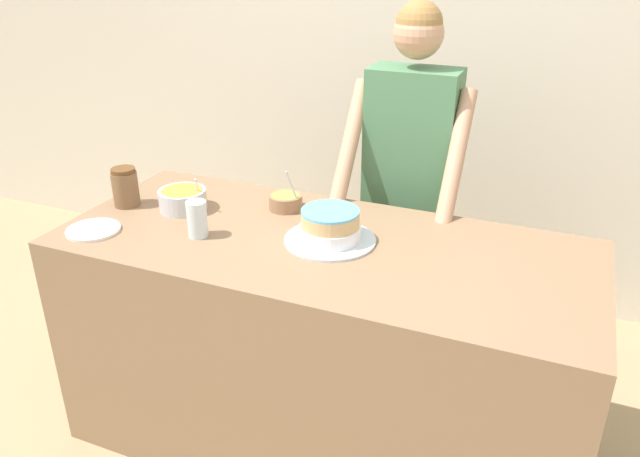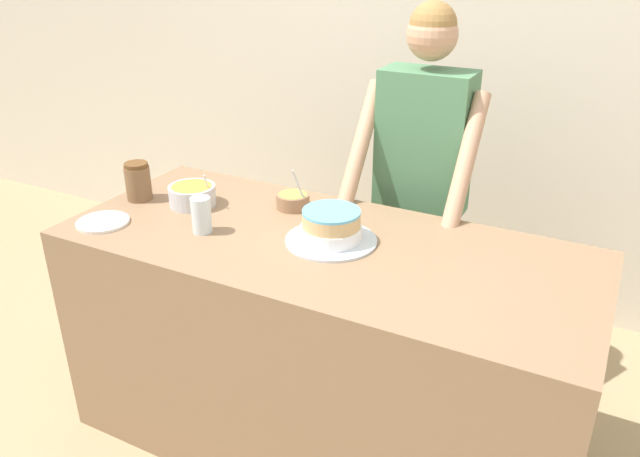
# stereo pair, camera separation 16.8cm
# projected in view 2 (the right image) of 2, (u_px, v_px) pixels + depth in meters

# --- Properties ---
(wall_back) EXTENTS (10.00, 0.05, 2.60)m
(wall_back) POSITION_uv_depth(u_px,v_px,m) (451.00, 70.00, 3.33)
(wall_back) COLOR beige
(wall_back) RESTS_ON ground_plane
(counter) EXTENTS (1.98, 0.84, 0.93)m
(counter) POSITION_uv_depth(u_px,v_px,m) (323.00, 346.00, 2.49)
(counter) COLOR #8C6B4C
(counter) RESTS_ON ground_plane
(person_baker) EXTENTS (0.52, 0.47, 1.73)m
(person_baker) POSITION_uv_depth(u_px,v_px,m) (422.00, 164.00, 2.72)
(person_baker) COLOR #2D2D38
(person_baker) RESTS_ON ground_plane
(cake) EXTENTS (0.34, 0.34, 0.12)m
(cake) POSITION_uv_depth(u_px,v_px,m) (331.00, 228.00, 2.27)
(cake) COLOR silver
(cake) RESTS_ON counter
(frosting_bowl_orange) EXTENTS (0.19, 0.19, 0.15)m
(frosting_bowl_orange) POSITION_uv_depth(u_px,v_px,m) (192.00, 195.00, 2.58)
(frosting_bowl_orange) COLOR silver
(frosting_bowl_orange) RESTS_ON counter
(frosting_bowl_olive) EXTENTS (0.14, 0.14, 0.19)m
(frosting_bowl_olive) POSITION_uv_depth(u_px,v_px,m) (293.00, 200.00, 2.56)
(frosting_bowl_olive) COLOR #936B4C
(frosting_bowl_olive) RESTS_ON counter
(drinking_glass) EXTENTS (0.08, 0.08, 0.14)m
(drinking_glass) POSITION_uv_depth(u_px,v_px,m) (201.00, 215.00, 2.34)
(drinking_glass) COLOR silver
(drinking_glass) RESTS_ON counter
(ceramic_plate) EXTENTS (0.20, 0.20, 0.01)m
(ceramic_plate) POSITION_uv_depth(u_px,v_px,m) (103.00, 222.00, 2.43)
(ceramic_plate) COLOR white
(ceramic_plate) RESTS_ON counter
(stoneware_jar) EXTENTS (0.11, 0.11, 0.16)m
(stoneware_jar) POSITION_uv_depth(u_px,v_px,m) (138.00, 181.00, 2.63)
(stoneware_jar) COLOR brown
(stoneware_jar) RESTS_ON counter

